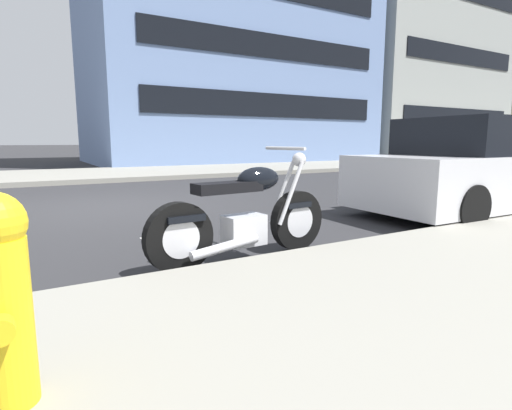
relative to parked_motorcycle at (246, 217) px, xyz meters
The scene contains 8 objects.
ground_plane 4.19m from the parked_motorcycle, 98.67° to the left, with size 260.00×260.00×0.00m, color #28282B.
sidewalk_far_curb 15.81m from the parked_motorcycle, 43.99° to the left, with size 120.00×5.00×0.14m, color gray.
parking_stall_stripe 0.84m from the parked_motorcycle, 150.30° to the left, with size 0.12×2.20×0.01m, color silver.
parked_motorcycle is the anchor object (origin of this frame).
parked_car_across_street 4.71m from the parked_motorcycle, ahead, with size 4.52×1.98×1.53m.
townhouse_mid_block 21.06m from the parked_motorcycle, 64.51° to the left, with size 14.87×9.92×13.02m.
townhouse_far_uphill 29.78m from the parked_motorcycle, 37.52° to the left, with size 12.49×9.10×12.46m.
townhouse_behind_pole 39.97m from the parked_motorcycle, 27.47° to the left, with size 9.27×10.08×11.33m.
Camera 1 is at (-1.25, -7.56, 1.18)m, focal length 28.35 mm.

